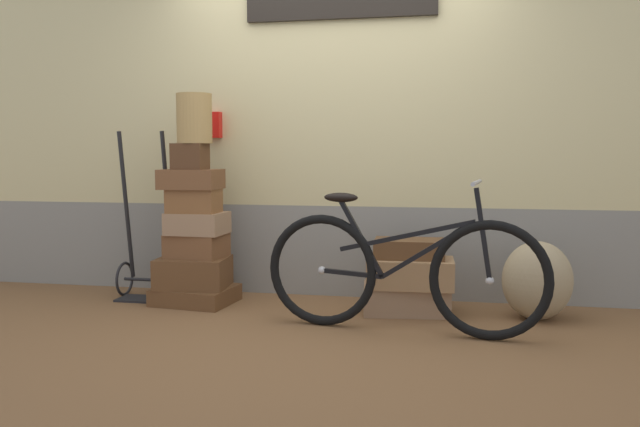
{
  "coord_description": "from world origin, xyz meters",
  "views": [
    {
      "loc": [
        0.83,
        -4.05,
        1.1
      ],
      "look_at": [
        -0.01,
        0.22,
        0.69
      ],
      "focal_mm": 35.71,
      "sensor_mm": 36.0,
      "label": 1
    }
  ],
  "objects_px": {
    "suitcase_6": "(190,156)",
    "suitcase_8": "(410,273)",
    "suitcase_3": "(197,223)",
    "wicker_basket": "(194,119)",
    "suitcase_2": "(197,245)",
    "suitcase_4": "(194,201)",
    "bicycle": "(402,272)",
    "suitcase_0": "(196,295)",
    "suitcase_7": "(406,299)",
    "luggage_trolley": "(147,258)",
    "suitcase_5": "(191,179)",
    "burlap_sack": "(537,281)",
    "suitcase_1": "(193,272)",
    "suitcase_9": "(409,249)"
  },
  "relations": [
    {
      "from": "suitcase_6",
      "to": "suitcase_8",
      "type": "xyz_separation_m",
      "value": [
        1.59,
        0.0,
        -0.8
      ]
    },
    {
      "from": "suitcase_3",
      "to": "wicker_basket",
      "type": "relative_size",
      "value": 1.14
    },
    {
      "from": "suitcase_2",
      "to": "suitcase_3",
      "type": "relative_size",
      "value": 0.99
    },
    {
      "from": "suitcase_4",
      "to": "bicycle",
      "type": "xyz_separation_m",
      "value": [
        1.55,
        -0.49,
        -0.38
      ]
    },
    {
      "from": "suitcase_0",
      "to": "suitcase_7",
      "type": "height_order",
      "value": "suitcase_7"
    },
    {
      "from": "suitcase_2",
      "to": "suitcase_4",
      "type": "bearing_deg",
      "value": -85.75
    },
    {
      "from": "suitcase_4",
      "to": "luggage_trolley",
      "type": "distance_m",
      "value": 0.64
    },
    {
      "from": "suitcase_2",
      "to": "suitcase_5",
      "type": "height_order",
      "value": "suitcase_5"
    },
    {
      "from": "suitcase_5",
      "to": "suitcase_7",
      "type": "height_order",
      "value": "suitcase_5"
    },
    {
      "from": "burlap_sack",
      "to": "bicycle",
      "type": "bearing_deg",
      "value": -150.81
    },
    {
      "from": "suitcase_5",
      "to": "suitcase_6",
      "type": "bearing_deg",
      "value": -78.75
    },
    {
      "from": "suitcase_1",
      "to": "suitcase_7",
      "type": "bearing_deg",
      "value": -3.54
    },
    {
      "from": "suitcase_6",
      "to": "suitcase_9",
      "type": "height_order",
      "value": "suitcase_6"
    },
    {
      "from": "suitcase_3",
      "to": "suitcase_7",
      "type": "bearing_deg",
      "value": 2.25
    },
    {
      "from": "suitcase_4",
      "to": "suitcase_8",
      "type": "height_order",
      "value": "suitcase_4"
    },
    {
      "from": "suitcase_1",
      "to": "suitcase_9",
      "type": "xyz_separation_m",
      "value": [
        1.58,
        0.01,
        0.22
      ]
    },
    {
      "from": "suitcase_1",
      "to": "suitcase_5",
      "type": "xyz_separation_m",
      "value": [
        -0.01,
        0.01,
        0.69
      ]
    },
    {
      "from": "suitcase_5",
      "to": "suitcase_9",
      "type": "xyz_separation_m",
      "value": [
        1.59,
        -0.0,
        -0.47
      ]
    },
    {
      "from": "suitcase_0",
      "to": "wicker_basket",
      "type": "bearing_deg",
      "value": 2.54
    },
    {
      "from": "suitcase_8",
      "to": "suitcase_6",
      "type": "bearing_deg",
      "value": 178.31
    },
    {
      "from": "suitcase_1",
      "to": "suitcase_5",
      "type": "distance_m",
      "value": 0.69
    },
    {
      "from": "suitcase_0",
      "to": "suitcase_5",
      "type": "xyz_separation_m",
      "value": [
        -0.02,
        0.01,
        0.86
      ]
    },
    {
      "from": "suitcase_2",
      "to": "suitcase_7",
      "type": "distance_m",
      "value": 1.58
    },
    {
      "from": "suitcase_3",
      "to": "luggage_trolley",
      "type": "xyz_separation_m",
      "value": [
        -0.45,
        0.08,
        -0.29
      ]
    },
    {
      "from": "luggage_trolley",
      "to": "suitcase_8",
      "type": "bearing_deg",
      "value": -3.54
    },
    {
      "from": "wicker_basket",
      "to": "suitcase_4",
      "type": "bearing_deg",
      "value": -161.96
    },
    {
      "from": "suitcase_0",
      "to": "bicycle",
      "type": "distance_m",
      "value": 1.66
    },
    {
      "from": "suitcase_5",
      "to": "suitcase_9",
      "type": "distance_m",
      "value": 1.66
    },
    {
      "from": "burlap_sack",
      "to": "suitcase_0",
      "type": "bearing_deg",
      "value": 179.81
    },
    {
      "from": "suitcase_0",
      "to": "suitcase_1",
      "type": "distance_m",
      "value": 0.17
    },
    {
      "from": "wicker_basket",
      "to": "bicycle",
      "type": "bearing_deg",
      "value": -17.74
    },
    {
      "from": "suitcase_2",
      "to": "suitcase_7",
      "type": "height_order",
      "value": "suitcase_2"
    },
    {
      "from": "suitcase_0",
      "to": "bicycle",
      "type": "bearing_deg",
      "value": -11.0
    },
    {
      "from": "suitcase_0",
      "to": "luggage_trolley",
      "type": "relative_size",
      "value": 0.43
    },
    {
      "from": "suitcase_0",
      "to": "suitcase_7",
      "type": "relative_size",
      "value": 0.94
    },
    {
      "from": "suitcase_7",
      "to": "wicker_basket",
      "type": "xyz_separation_m",
      "value": [
        -1.53,
        -0.02,
        1.26
      ]
    },
    {
      "from": "suitcase_0",
      "to": "suitcase_1",
      "type": "bearing_deg",
      "value": -161.4
    },
    {
      "from": "suitcase_3",
      "to": "suitcase_1",
      "type": "bearing_deg",
      "value": -141.4
    },
    {
      "from": "suitcase_2",
      "to": "luggage_trolley",
      "type": "distance_m",
      "value": 0.46
    },
    {
      "from": "suitcase_6",
      "to": "suitcase_3",
      "type": "bearing_deg",
      "value": 57.79
    },
    {
      "from": "suitcase_4",
      "to": "suitcase_6",
      "type": "bearing_deg",
      "value": -131.19
    },
    {
      "from": "suitcase_5",
      "to": "burlap_sack",
      "type": "distance_m",
      "value": 2.52
    },
    {
      "from": "suitcase_2",
      "to": "bicycle",
      "type": "bearing_deg",
      "value": -12.6
    },
    {
      "from": "suitcase_0",
      "to": "suitcase_2",
      "type": "xyz_separation_m",
      "value": [
        0.0,
        0.03,
        0.37
      ]
    },
    {
      "from": "luggage_trolley",
      "to": "suitcase_2",
      "type": "bearing_deg",
      "value": -9.72
    },
    {
      "from": "suitcase_5",
      "to": "suitcase_7",
      "type": "xyz_separation_m",
      "value": [
        1.57,
        0.01,
        -0.82
      ]
    },
    {
      "from": "wicker_basket",
      "to": "suitcase_5",
      "type": "bearing_deg",
      "value": 165.66
    },
    {
      "from": "suitcase_0",
      "to": "suitcase_7",
      "type": "xyz_separation_m",
      "value": [
        1.55,
        0.02,
        0.03
      ]
    },
    {
      "from": "suitcase_2",
      "to": "suitcase_0",
      "type": "bearing_deg",
      "value": -92.79
    },
    {
      "from": "suitcase_2",
      "to": "suitcase_9",
      "type": "distance_m",
      "value": 1.56
    }
  ]
}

